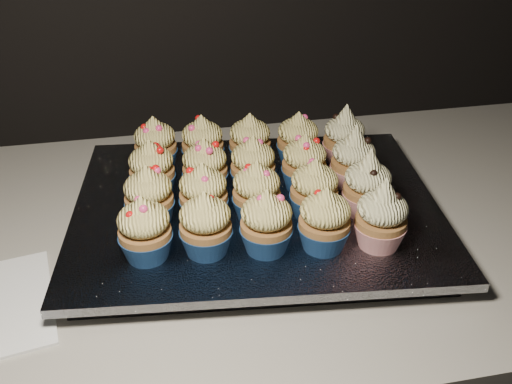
% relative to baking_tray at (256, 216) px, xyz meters
% --- Properties ---
extents(worktop, '(2.44, 0.64, 0.04)m').
position_rel_baking_tray_xyz_m(worktop, '(0.16, 0.01, -0.03)').
color(worktop, beige).
rests_on(worktop, cabinet).
extents(baking_tray, '(0.49, 0.39, 0.02)m').
position_rel_baking_tray_xyz_m(baking_tray, '(0.00, 0.00, 0.00)').
color(baking_tray, black).
rests_on(baking_tray, worktop).
extents(foil_lining, '(0.53, 0.43, 0.01)m').
position_rel_baking_tray_xyz_m(foil_lining, '(0.00, 0.00, 0.02)').
color(foil_lining, silver).
rests_on(foil_lining, baking_tray).
extents(cupcake_0, '(0.06, 0.06, 0.08)m').
position_rel_baking_tray_xyz_m(cupcake_0, '(-0.15, -0.09, 0.06)').
color(cupcake_0, navy).
rests_on(cupcake_0, foil_lining).
extents(cupcake_1, '(0.06, 0.06, 0.08)m').
position_rel_baking_tray_xyz_m(cupcake_1, '(-0.08, -0.10, 0.06)').
color(cupcake_1, navy).
rests_on(cupcake_1, foil_lining).
extents(cupcake_2, '(0.06, 0.06, 0.08)m').
position_rel_baking_tray_xyz_m(cupcake_2, '(-0.01, -0.11, 0.06)').
color(cupcake_2, navy).
rests_on(cupcake_2, foil_lining).
extents(cupcake_3, '(0.06, 0.06, 0.08)m').
position_rel_baking_tray_xyz_m(cupcake_3, '(0.06, -0.11, 0.06)').
color(cupcake_3, navy).
rests_on(cupcake_3, foil_lining).
extents(cupcake_4, '(0.06, 0.06, 0.10)m').
position_rel_baking_tray_xyz_m(cupcake_4, '(0.13, -0.12, 0.06)').
color(cupcake_4, '#A4161C').
rests_on(cupcake_4, foil_lining).
extents(cupcake_5, '(0.06, 0.06, 0.08)m').
position_rel_baking_tray_xyz_m(cupcake_5, '(-0.14, -0.02, 0.06)').
color(cupcake_5, navy).
rests_on(cupcake_5, foil_lining).
extents(cupcake_6, '(0.06, 0.06, 0.08)m').
position_rel_baking_tray_xyz_m(cupcake_6, '(-0.07, -0.03, 0.06)').
color(cupcake_6, navy).
rests_on(cupcake_6, foil_lining).
extents(cupcake_7, '(0.06, 0.06, 0.08)m').
position_rel_baking_tray_xyz_m(cupcake_7, '(-0.01, -0.04, 0.06)').
color(cupcake_7, navy).
rests_on(cupcake_7, foil_lining).
extents(cupcake_8, '(0.06, 0.06, 0.08)m').
position_rel_baking_tray_xyz_m(cupcake_8, '(0.07, -0.05, 0.06)').
color(cupcake_8, navy).
rests_on(cupcake_8, foil_lining).
extents(cupcake_9, '(0.06, 0.06, 0.10)m').
position_rel_baking_tray_xyz_m(cupcake_9, '(0.14, -0.05, 0.06)').
color(cupcake_9, '#A4161C').
rests_on(cupcake_9, foil_lining).
extents(cupcake_10, '(0.06, 0.06, 0.08)m').
position_rel_baking_tray_xyz_m(cupcake_10, '(-0.13, 0.05, 0.06)').
color(cupcake_10, navy).
rests_on(cupcake_10, foil_lining).
extents(cupcake_11, '(0.06, 0.06, 0.08)m').
position_rel_baking_tray_xyz_m(cupcake_11, '(-0.06, 0.04, 0.06)').
color(cupcake_11, navy).
rests_on(cupcake_11, foil_lining).
extents(cupcake_12, '(0.06, 0.06, 0.08)m').
position_rel_baking_tray_xyz_m(cupcake_12, '(0.00, 0.03, 0.06)').
color(cupcake_12, navy).
rests_on(cupcake_12, foil_lining).
extents(cupcake_13, '(0.06, 0.06, 0.08)m').
position_rel_baking_tray_xyz_m(cupcake_13, '(0.07, 0.03, 0.06)').
color(cupcake_13, navy).
rests_on(cupcake_13, foil_lining).
extents(cupcake_14, '(0.06, 0.06, 0.10)m').
position_rel_baking_tray_xyz_m(cupcake_14, '(0.14, 0.02, 0.06)').
color(cupcake_14, '#A4161C').
rests_on(cupcake_14, foil_lining).
extents(cupcake_15, '(0.06, 0.06, 0.08)m').
position_rel_baking_tray_xyz_m(cupcake_15, '(-0.13, 0.12, 0.06)').
color(cupcake_15, navy).
rests_on(cupcake_15, foil_lining).
extents(cupcake_16, '(0.06, 0.06, 0.08)m').
position_rel_baking_tray_xyz_m(cupcake_16, '(-0.06, 0.11, 0.06)').
color(cupcake_16, navy).
rests_on(cupcake_16, foil_lining).
extents(cupcake_17, '(0.06, 0.06, 0.08)m').
position_rel_baking_tray_xyz_m(cupcake_17, '(0.01, 0.11, 0.06)').
color(cupcake_17, navy).
rests_on(cupcake_17, foil_lining).
extents(cupcake_18, '(0.06, 0.06, 0.08)m').
position_rel_baking_tray_xyz_m(cupcake_18, '(0.08, 0.10, 0.06)').
color(cupcake_18, navy).
rests_on(cupcake_18, foil_lining).
extents(cupcake_19, '(0.06, 0.06, 0.10)m').
position_rel_baking_tray_xyz_m(cupcake_19, '(0.15, 0.09, 0.06)').
color(cupcake_19, '#A4161C').
rests_on(cupcake_19, foil_lining).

